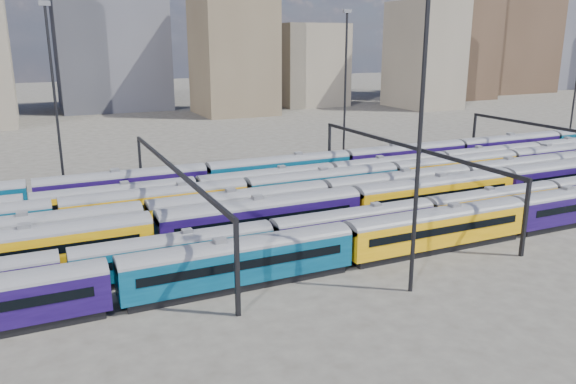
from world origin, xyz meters
name	(u,v)px	position (x,y,z in m)	size (l,w,h in m)	color
ground	(336,214)	(0.00, 0.00, 0.00)	(500.00, 500.00, 0.00)	#3B3832
rake_0	(437,224)	(3.36, -15.00, 2.75)	(106.19, 3.11, 5.24)	black
rake_1	(492,201)	(15.60, -10.00, 2.44)	(132.58, 2.77, 4.65)	black
rake_2	(354,201)	(-0.40, -5.00, 2.96)	(137.14, 3.34, 5.65)	black
rake_3	(398,184)	(9.21, 0.00, 2.80)	(151.18, 3.16, 5.32)	black
rake_4	(323,182)	(0.87, 5.00, 2.81)	(152.07, 3.18, 5.36)	black
rake_5	(390,167)	(14.79, 10.00, 2.54)	(137.82, 2.88, 4.84)	black
rake_6	(346,161)	(10.16, 15.00, 2.87)	(132.67, 3.23, 5.46)	black
gantry_1	(173,177)	(-20.00, 0.00, 6.79)	(0.35, 40.35, 8.03)	black
gantry_2	(405,153)	(10.00, 0.00, 6.79)	(0.35, 40.35, 8.03)	black
gantry_3	(570,137)	(40.00, 0.00, 6.79)	(0.35, 40.35, 8.03)	black
mast_1	(54,95)	(-30.00, 22.00, 13.97)	(1.40, 0.50, 25.60)	black
mast_2	(420,130)	(-5.00, -22.00, 13.97)	(1.40, 0.50, 25.60)	black
mast_3	(345,83)	(15.00, 24.00, 13.97)	(1.40, 0.50, 25.60)	black
skyline	(448,39)	(104.75, 105.73, 20.83)	(399.22, 60.48, 50.03)	#665B4C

